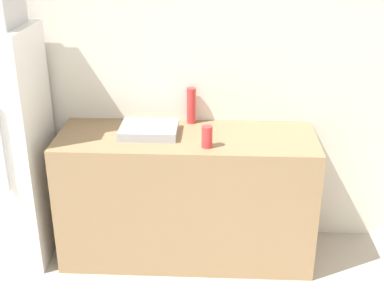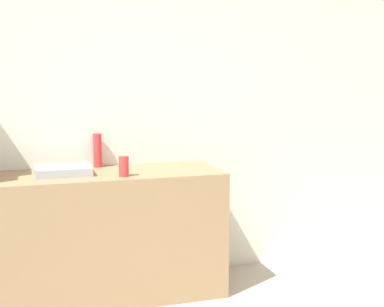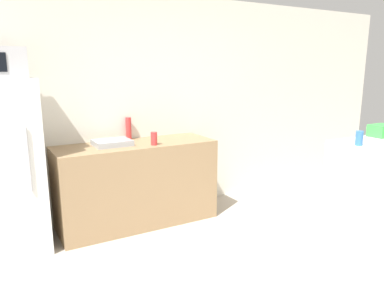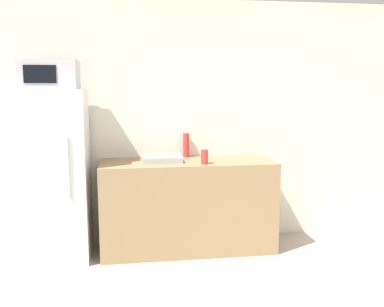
# 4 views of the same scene
# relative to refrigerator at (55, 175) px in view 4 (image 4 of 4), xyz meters

# --- Properties ---
(wall_back) EXTENTS (8.00, 0.06, 2.60)m
(wall_back) POSITION_rel_refrigerator_xyz_m (1.58, 0.38, 0.46)
(wall_back) COLOR silver
(wall_back) RESTS_ON ground_plane
(refrigerator) EXTENTS (0.64, 0.61, 1.67)m
(refrigerator) POSITION_rel_refrigerator_xyz_m (0.00, 0.00, 0.00)
(refrigerator) COLOR white
(refrigerator) RESTS_ON ground_plane
(microwave) EXTENTS (0.52, 0.40, 0.27)m
(microwave) POSITION_rel_refrigerator_xyz_m (-0.00, -0.00, 0.97)
(microwave) COLOR #BCBCC1
(microwave) RESTS_ON refrigerator
(counter) EXTENTS (1.78, 0.63, 0.94)m
(counter) POSITION_rel_refrigerator_xyz_m (1.31, 0.03, -0.37)
(counter) COLOR #937551
(counter) RESTS_ON ground_plane
(sink_basin) EXTENTS (0.39, 0.31, 0.06)m
(sink_basin) POSITION_rel_refrigerator_xyz_m (1.05, 0.06, 0.13)
(sink_basin) COLOR #9EA3A8
(sink_basin) RESTS_ON counter
(bottle_tall) EXTENTS (0.07, 0.07, 0.26)m
(bottle_tall) POSITION_rel_refrigerator_xyz_m (1.33, 0.29, 0.23)
(bottle_tall) COLOR red
(bottle_tall) RESTS_ON counter
(bottle_short) EXTENTS (0.07, 0.07, 0.14)m
(bottle_short) POSITION_rel_refrigerator_xyz_m (1.46, -0.15, 0.17)
(bottle_short) COLOR red
(bottle_short) RESTS_ON counter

